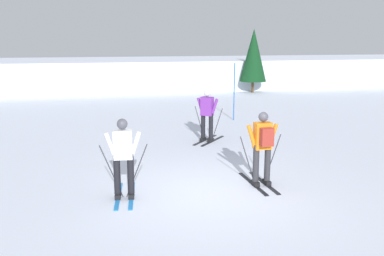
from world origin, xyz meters
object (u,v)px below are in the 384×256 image
at_px(skier_purple, 207,114).
at_px(conifer_far_left, 253,55).
at_px(skier_white, 123,156).
at_px(trail_marker_pole, 234,92).
at_px(skier_orange, 263,145).

relative_size(skier_purple, conifer_far_left, 0.44).
height_order(skier_white, trail_marker_pole, trail_marker_pole).
relative_size(skier_white, conifer_far_left, 0.44).
distance_m(skier_purple, trail_marker_pole, 3.95).
bearing_deg(trail_marker_pole, conifer_far_left, 64.83).
bearing_deg(skier_white, skier_purple, 56.70).
height_order(skier_white, skier_orange, same).
xyz_separation_m(skier_purple, skier_orange, (0.15, -4.37, 0.04)).
bearing_deg(skier_purple, conifer_far_left, 63.21).
bearing_deg(skier_purple, skier_white, -123.30).
relative_size(skier_orange, trail_marker_pole, 0.73).
bearing_deg(conifer_far_left, trail_marker_pole, -115.17).
xyz_separation_m(skier_white, skier_orange, (3.09, 0.10, 0.04)).
xyz_separation_m(skier_purple, conifer_far_left, (5.96, 11.80, 1.37)).
height_order(skier_purple, conifer_far_left, conifer_far_left).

